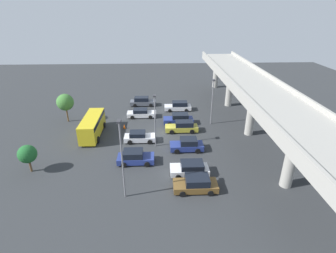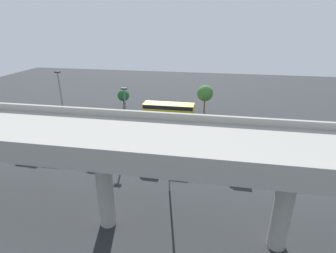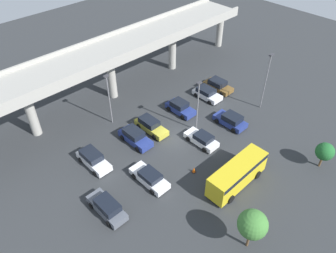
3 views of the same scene
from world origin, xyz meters
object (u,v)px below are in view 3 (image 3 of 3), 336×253
(lamp_post_mid_lot, at_px, (198,103))
(lamp_post_by_overpass, at_px, (266,78))
(parked_car_0, at_px, (107,207))
(parked_car_8, at_px, (207,93))
(parked_car_1, at_px, (93,159))
(parked_car_6, at_px, (180,107))
(shuttle_bus, at_px, (237,173))
(parked_car_2, at_px, (150,177))
(parked_car_7, at_px, (231,120))
(tree_front_left, at_px, (253,224))
(traffic_cone, at_px, (194,170))
(parked_car_5, at_px, (202,139))
(parked_car_4, at_px, (151,126))
(lamp_post_near_aisle, at_px, (109,96))
(parked_car_9, at_px, (218,85))
(tree_front_centre, at_px, (325,152))
(parked_car_3, at_px, (135,137))

(lamp_post_mid_lot, distance_m, lamp_post_by_overpass, 10.66)
(parked_car_0, xyz_separation_m, parked_car_8, (22.53, 6.40, -0.07))
(parked_car_1, height_order, parked_car_6, parked_car_6)
(parked_car_6, height_order, parked_car_8, parked_car_6)
(parked_car_6, xyz_separation_m, shuttle_bus, (-4.91, -13.28, 0.90))
(parked_car_1, height_order, parked_car_2, parked_car_1)
(parked_car_7, relative_size, tree_front_left, 0.95)
(parked_car_0, bearing_deg, parked_car_7, -89.91)
(parked_car_7, bearing_deg, traffic_cone, 103.75)
(parked_car_5, distance_m, parked_car_7, 5.49)
(parked_car_4, height_order, traffic_cone, parked_car_4)
(parked_car_1, distance_m, lamp_post_mid_lot, 14.18)
(parked_car_8, bearing_deg, tree_front_left, -40.35)
(tree_front_left, distance_m, traffic_cone, 10.46)
(parked_car_0, xyz_separation_m, parked_car_4, (11.57, 6.51, -0.00))
(parked_car_6, xyz_separation_m, parked_car_7, (2.78, -6.60, -0.00))
(lamp_post_near_aisle, height_order, lamp_post_by_overpass, lamp_post_by_overpass)
(shuttle_bus, height_order, lamp_post_mid_lot, lamp_post_mid_lot)
(parked_car_4, distance_m, parked_car_7, 10.58)
(shuttle_bus, bearing_deg, parked_car_6, -110.30)
(traffic_cone, bearing_deg, parked_car_9, 30.68)
(parked_car_0, xyz_separation_m, parked_car_9, (25.37, 6.65, -0.04))
(parked_car_8, bearing_deg, parked_car_9, 95.09)
(parked_car_5, bearing_deg, parked_car_7, -92.28)
(parked_car_5, distance_m, lamp_post_by_overpass, 12.41)
(parked_car_2, height_order, parked_car_9, parked_car_9)
(lamp_post_mid_lot, height_order, tree_front_centre, lamp_post_mid_lot)
(parked_car_6, height_order, parked_car_9, parked_car_6)
(parked_car_7, xyz_separation_m, traffic_cone, (-9.74, -2.38, -0.43))
(tree_front_centre, xyz_separation_m, traffic_cone, (-11.10, 9.40, -1.95))
(parked_car_8, xyz_separation_m, lamp_post_near_aisle, (-13.58, 4.92, 3.59))
(parked_car_3, bearing_deg, lamp_post_near_aisle, 177.27)
(traffic_cone, bearing_deg, parked_car_4, 81.15)
(parked_car_1, xyz_separation_m, parked_car_8, (19.74, -0.18, -0.06))
(parked_car_5, relative_size, parked_car_8, 1.02)
(parked_car_4, xyz_separation_m, parked_car_9, (13.80, 0.15, -0.04))
(parked_car_4, distance_m, traffic_cone, 8.98)
(parked_car_6, bearing_deg, parked_car_7, 22.81)
(parked_car_1, distance_m, parked_car_6, 14.37)
(lamp_post_near_aisle, relative_size, lamp_post_by_overpass, 0.87)
(shuttle_bus, bearing_deg, parked_car_2, -45.50)
(parked_car_8, height_order, shuttle_bus, shuttle_bus)
(parked_car_7, xyz_separation_m, tree_front_centre, (1.36, -11.79, 1.52))
(parked_car_8, distance_m, lamp_post_mid_lot, 8.49)
(lamp_post_near_aisle, xyz_separation_m, tree_front_centre, (12.34, -23.08, -2.02))
(lamp_post_near_aisle, bearing_deg, lamp_post_mid_lot, -51.79)
(traffic_cone, bearing_deg, parked_car_2, 152.04)
(lamp_post_mid_lot, bearing_deg, parked_car_5, -122.98)
(parked_car_3, bearing_deg, parked_car_0, -54.51)
(parked_car_6, xyz_separation_m, parked_car_8, (5.38, -0.24, -0.06))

